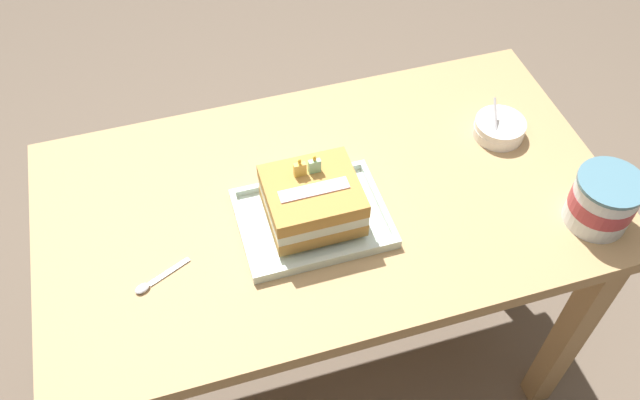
{
  "coord_description": "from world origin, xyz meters",
  "views": [
    {
      "loc": [
        -0.27,
        -0.86,
        1.84
      ],
      "look_at": [
        -0.02,
        -0.03,
        0.79
      ],
      "focal_mm": 36.98,
      "sensor_mm": 36.0,
      "label": 1
    }
  ],
  "objects_px": {
    "foil_tray": "(313,220)",
    "birthday_cake": "(312,200)",
    "ice_cream_tub": "(603,201)",
    "serving_spoon_near_tray": "(151,283)",
    "bowl_stack": "(499,128)"
  },
  "relations": [
    {
      "from": "bowl_stack",
      "to": "ice_cream_tub",
      "type": "xyz_separation_m",
      "value": [
        0.08,
        -0.28,
        0.04
      ]
    },
    {
      "from": "birthday_cake",
      "to": "bowl_stack",
      "type": "bearing_deg",
      "value": 14.16
    },
    {
      "from": "bowl_stack",
      "to": "serving_spoon_near_tray",
      "type": "height_order",
      "value": "bowl_stack"
    },
    {
      "from": "birthday_cake",
      "to": "ice_cream_tub",
      "type": "relative_size",
      "value": 1.37
    },
    {
      "from": "birthday_cake",
      "to": "bowl_stack",
      "type": "height_order",
      "value": "birthday_cake"
    },
    {
      "from": "foil_tray",
      "to": "birthday_cake",
      "type": "xyz_separation_m",
      "value": [
        -0.0,
        0.0,
        0.06
      ]
    },
    {
      "from": "bowl_stack",
      "to": "ice_cream_tub",
      "type": "height_order",
      "value": "ice_cream_tub"
    },
    {
      "from": "ice_cream_tub",
      "to": "serving_spoon_near_tray",
      "type": "relative_size",
      "value": 1.15
    },
    {
      "from": "foil_tray",
      "to": "bowl_stack",
      "type": "bearing_deg",
      "value": 14.18
    },
    {
      "from": "ice_cream_tub",
      "to": "serving_spoon_near_tray",
      "type": "distance_m",
      "value": 0.91
    },
    {
      "from": "foil_tray",
      "to": "birthday_cake",
      "type": "relative_size",
      "value": 1.65
    },
    {
      "from": "birthday_cake",
      "to": "bowl_stack",
      "type": "xyz_separation_m",
      "value": [
        0.48,
        0.12,
        -0.05
      ]
    },
    {
      "from": "foil_tray",
      "to": "serving_spoon_near_tray",
      "type": "xyz_separation_m",
      "value": [
        -0.34,
        -0.06,
        -0.0
      ]
    },
    {
      "from": "foil_tray",
      "to": "bowl_stack",
      "type": "relative_size",
      "value": 2.59
    },
    {
      "from": "bowl_stack",
      "to": "ice_cream_tub",
      "type": "distance_m",
      "value": 0.3
    }
  ]
}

